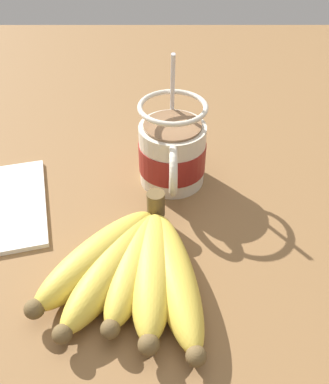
{
  "coord_description": "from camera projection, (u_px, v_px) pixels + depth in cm",
  "views": [
    {
      "loc": [
        36.37,
        -4.11,
        37.19
      ],
      "look_at": [
        1.5,
        -4.08,
        7.6
      ],
      "focal_mm": 40.0,
      "sensor_mm": 36.0,
      "label": 1
    }
  ],
  "objects": [
    {
      "name": "table",
      "position": [
        199.0,
        223.0,
        0.51
      ],
      "size": [
        127.09,
        127.09,
        2.92
      ],
      "color": "brown",
      "rests_on": "ground"
    },
    {
      "name": "banana_bunch",
      "position": [
        134.0,
        268.0,
        0.41
      ],
      "size": [
        19.12,
        17.52,
        4.43
      ],
      "color": "brown",
      "rests_on": "table"
    },
    {
      "name": "coffee_mug",
      "position": [
        172.0,
        152.0,
        0.52
      ],
      "size": [
        14.25,
        8.27,
        16.06
      ],
      "color": "beige",
      "rests_on": "table"
    }
  ]
}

